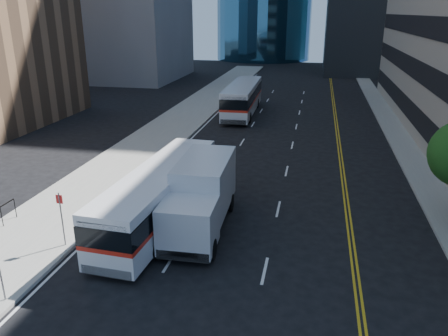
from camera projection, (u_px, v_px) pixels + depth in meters
The scene contains 6 objects.
ground at pixel (245, 299), 15.96m from camera, with size 160.00×160.00×0.00m, color black.
sidewalk_west at pixel (178, 122), 40.99m from camera, with size 5.00×90.00×0.15m, color gray.
sidewalk_east at pixel (396, 134), 37.20m from camera, with size 2.00×90.00×0.15m, color gray.
bus_front at pixel (160, 194), 21.25m from camera, with size 2.97×10.96×2.80m.
bus_rear at pixel (243, 98), 44.19m from camera, with size 2.88×11.87×3.04m.
box_truck at pixel (201, 196), 20.57m from camera, with size 2.57×6.88×3.25m.
Camera 1 is at (2.03, -13.26, 9.93)m, focal length 35.00 mm.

